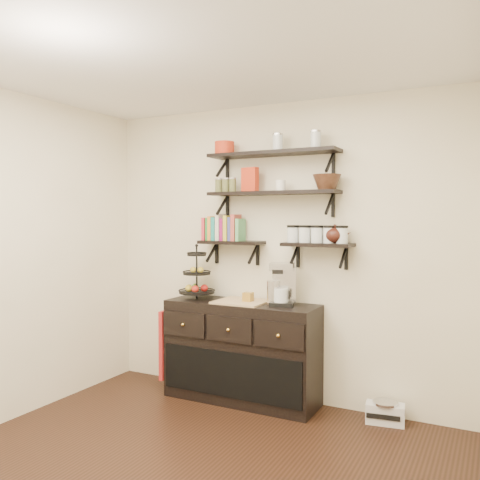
# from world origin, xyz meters

# --- Properties ---
(ceiling) EXTENTS (3.50, 3.50, 0.02)m
(ceiling) POSITION_xyz_m (0.00, 0.00, 2.70)
(ceiling) COLOR white
(ceiling) RESTS_ON back_wall
(back_wall) EXTENTS (3.50, 0.02, 2.70)m
(back_wall) POSITION_xyz_m (0.00, 1.75, 1.35)
(back_wall) COLOR white
(back_wall) RESTS_ON ground
(shelf_top) EXTENTS (1.20, 0.27, 0.23)m
(shelf_top) POSITION_xyz_m (0.00, 1.62, 2.23)
(shelf_top) COLOR black
(shelf_top) RESTS_ON back_wall
(shelf_mid) EXTENTS (1.20, 0.27, 0.23)m
(shelf_mid) POSITION_xyz_m (0.00, 1.62, 1.88)
(shelf_mid) COLOR black
(shelf_mid) RESTS_ON back_wall
(shelf_low_left) EXTENTS (0.60, 0.25, 0.23)m
(shelf_low_left) POSITION_xyz_m (-0.42, 1.63, 1.43)
(shelf_low_left) COLOR black
(shelf_low_left) RESTS_ON back_wall
(shelf_low_right) EXTENTS (0.60, 0.25, 0.23)m
(shelf_low_right) POSITION_xyz_m (0.42, 1.63, 1.43)
(shelf_low_right) COLOR black
(shelf_low_right) RESTS_ON back_wall
(cookbooks) EXTENTS (0.36, 0.15, 0.26)m
(cookbooks) POSITION_xyz_m (-0.51, 1.63, 1.56)
(cookbooks) COLOR red
(cookbooks) RESTS_ON shelf_low_left
(glass_canisters) EXTENTS (0.54, 0.10, 0.13)m
(glass_canisters) POSITION_xyz_m (0.41, 1.63, 1.51)
(glass_canisters) COLOR silver
(glass_canisters) RESTS_ON shelf_low_right
(sideboard) EXTENTS (1.40, 0.50, 0.92)m
(sideboard) POSITION_xyz_m (-0.26, 1.51, 0.45)
(sideboard) COLOR black
(sideboard) RESTS_ON floor
(fruit_stand) EXTENTS (0.34, 0.34, 0.49)m
(fruit_stand) POSITION_xyz_m (-0.73, 1.52, 1.07)
(fruit_stand) COLOR black
(fruit_stand) RESTS_ON sideboard
(candle) EXTENTS (0.08, 0.08, 0.08)m
(candle) POSITION_xyz_m (-0.19, 1.51, 0.96)
(candle) COLOR olive
(candle) RESTS_ON sideboard
(coffee_maker) EXTENTS (0.25, 0.25, 0.38)m
(coffee_maker) POSITION_xyz_m (0.13, 1.54, 1.08)
(coffee_maker) COLOR black
(coffee_maker) RESTS_ON sideboard
(thermal_carafe) EXTENTS (0.11, 0.11, 0.22)m
(thermal_carafe) POSITION_xyz_m (0.06, 1.49, 1.01)
(thermal_carafe) COLOR silver
(thermal_carafe) RESTS_ON sideboard
(apron) EXTENTS (0.04, 0.28, 0.65)m
(apron) POSITION_xyz_m (-0.99, 1.41, 0.46)
(apron) COLOR maroon
(apron) RESTS_ON sideboard
(radio) EXTENTS (0.32, 0.23, 0.18)m
(radio) POSITION_xyz_m (1.01, 1.59, 0.09)
(radio) COLOR silver
(radio) RESTS_ON floor
(recipe_box) EXTENTS (0.17, 0.09, 0.22)m
(recipe_box) POSITION_xyz_m (-0.22, 1.61, 2.01)
(recipe_box) COLOR red
(recipe_box) RESTS_ON shelf_mid
(walnut_bowl) EXTENTS (0.24, 0.24, 0.13)m
(walnut_bowl) POSITION_xyz_m (0.50, 1.61, 1.96)
(walnut_bowl) COLOR black
(walnut_bowl) RESTS_ON shelf_mid
(ramekins) EXTENTS (0.09, 0.09, 0.10)m
(ramekins) POSITION_xyz_m (0.08, 1.61, 1.95)
(ramekins) COLOR white
(ramekins) RESTS_ON shelf_mid
(teapot) EXTENTS (0.21, 0.16, 0.16)m
(teapot) POSITION_xyz_m (0.57, 1.63, 1.53)
(teapot) COLOR #391711
(teapot) RESTS_ON shelf_low_right
(red_pot) EXTENTS (0.18, 0.18, 0.12)m
(red_pot) POSITION_xyz_m (-0.49, 1.61, 2.31)
(red_pot) COLOR red
(red_pot) RESTS_ON shelf_top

